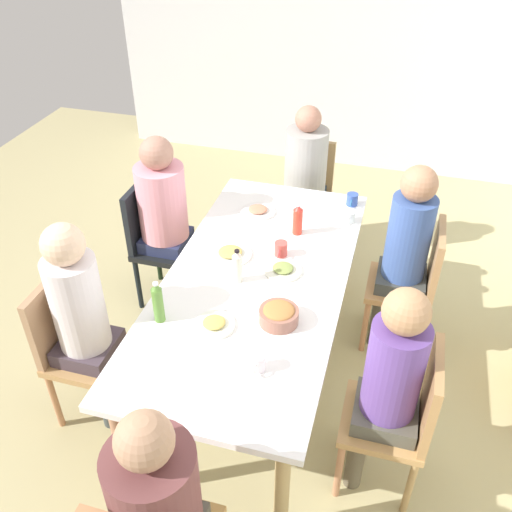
{
  "coord_description": "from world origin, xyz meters",
  "views": [
    {
      "loc": [
        2.36,
        0.66,
        2.69
      ],
      "look_at": [
        0.0,
        0.0,
        0.9
      ],
      "focal_mm": 39.24,
      "sensor_mm": 36.0,
      "label": 1
    }
  ],
  "objects_px": {
    "chair_0": "(75,343)",
    "person_4": "(305,171)",
    "chair_1": "(156,237)",
    "dining_table": "(256,288)",
    "bottle_2": "(298,220)",
    "plate_3": "(214,324)",
    "cup_3": "(349,217)",
    "person_3": "(157,499)",
    "person_5": "(405,246)",
    "bowl_0": "(279,315)",
    "bottle_0": "(158,303)",
    "plate_0": "(258,211)",
    "plate_2": "(283,270)",
    "cup_1": "(257,362)",
    "chair_5": "(414,280)",
    "person_2": "(389,379)",
    "chair_2": "(402,415)",
    "chair_4": "(306,191)",
    "cup_0": "(281,249)",
    "plate_1": "(230,254)",
    "person_1": "(164,208)",
    "person_0": "(81,312)",
    "cup_2": "(352,200)",
    "bottle_1": "(237,267)"
  },
  "relations": [
    {
      "from": "person_1",
      "to": "person_5",
      "type": "relative_size",
      "value": 0.99
    },
    {
      "from": "chair_5",
      "to": "person_3",
      "type": "bearing_deg",
      "value": -24.81
    },
    {
      "from": "chair_1",
      "to": "chair_0",
      "type": "bearing_deg",
      "value": 0.0
    },
    {
      "from": "chair_0",
      "to": "cup_1",
      "type": "distance_m",
      "value": 1.11
    },
    {
      "from": "bowl_0",
      "to": "bottle_0",
      "type": "bearing_deg",
      "value": -75.59
    },
    {
      "from": "cup_1",
      "to": "plate_1",
      "type": "bearing_deg",
      "value": -154.19
    },
    {
      "from": "person_3",
      "to": "bottle_2",
      "type": "bearing_deg",
      "value": 176.16
    },
    {
      "from": "person_0",
      "to": "person_1",
      "type": "bearing_deg",
      "value": -179.89
    },
    {
      "from": "person_4",
      "to": "dining_table",
      "type": "bearing_deg",
      "value": 0.0
    },
    {
      "from": "chair_1",
      "to": "cup_3",
      "type": "height_order",
      "value": "chair_1"
    },
    {
      "from": "cup_3",
      "to": "bottle_1",
      "type": "bearing_deg",
      "value": -33.22
    },
    {
      "from": "cup_0",
      "to": "bottle_2",
      "type": "xyz_separation_m",
      "value": [
        -0.26,
        0.04,
        0.05
      ]
    },
    {
      "from": "person_3",
      "to": "person_4",
      "type": "xyz_separation_m",
      "value": [
        -2.71,
        0.0,
        0.01
      ]
    },
    {
      "from": "chair_5",
      "to": "bottle_1",
      "type": "relative_size",
      "value": 4.36
    },
    {
      "from": "chair_4",
      "to": "chair_1",
      "type": "bearing_deg",
      "value": -43.74
    },
    {
      "from": "dining_table",
      "to": "chair_0",
      "type": "relative_size",
      "value": 2.37
    },
    {
      "from": "chair_0",
      "to": "person_5",
      "type": "height_order",
      "value": "person_5"
    },
    {
      "from": "chair_0",
      "to": "chair_2",
      "type": "bearing_deg",
      "value": 90.0
    },
    {
      "from": "chair_4",
      "to": "person_1",
      "type": "bearing_deg",
      "value": -40.69
    },
    {
      "from": "plate_0",
      "to": "cup_0",
      "type": "bearing_deg",
      "value": 31.35
    },
    {
      "from": "plate_3",
      "to": "cup_3",
      "type": "distance_m",
      "value": 1.26
    },
    {
      "from": "dining_table",
      "to": "bottle_2",
      "type": "bearing_deg",
      "value": 166.04
    },
    {
      "from": "chair_5",
      "to": "person_5",
      "type": "relative_size",
      "value": 0.7
    },
    {
      "from": "plate_2",
      "to": "cup_3",
      "type": "relative_size",
      "value": 1.85
    },
    {
      "from": "chair_0",
      "to": "person_4",
      "type": "distance_m",
      "value": 2.09
    },
    {
      "from": "person_3",
      "to": "person_5",
      "type": "distance_m",
      "value": 2.04
    },
    {
      "from": "chair_4",
      "to": "cup_3",
      "type": "distance_m",
      "value": 0.88
    },
    {
      "from": "person_0",
      "to": "bottle_2",
      "type": "bearing_deg",
      "value": 138.74
    },
    {
      "from": "person_5",
      "to": "plate_0",
      "type": "height_order",
      "value": "person_5"
    },
    {
      "from": "person_3",
      "to": "person_5",
      "type": "xyz_separation_m",
      "value": [
        -1.89,
        0.78,
        0.02
      ]
    },
    {
      "from": "bowl_0",
      "to": "cup_1",
      "type": "bearing_deg",
      "value": -3.02
    },
    {
      "from": "plate_3",
      "to": "chair_1",
      "type": "bearing_deg",
      "value": -141.18
    },
    {
      "from": "plate_1",
      "to": "plate_3",
      "type": "distance_m",
      "value": 0.61
    },
    {
      "from": "person_3",
      "to": "cup_2",
      "type": "bearing_deg",
      "value": 169.97
    },
    {
      "from": "chair_0",
      "to": "person_3",
      "type": "relative_size",
      "value": 0.75
    },
    {
      "from": "person_1",
      "to": "plate_1",
      "type": "distance_m",
      "value": 0.69
    },
    {
      "from": "cup_2",
      "to": "person_1",
      "type": "bearing_deg",
      "value": -71.4
    },
    {
      "from": "bowl_0",
      "to": "chair_5",
      "type": "bearing_deg",
      "value": 141.83
    },
    {
      "from": "chair_4",
      "to": "cup_3",
      "type": "xyz_separation_m",
      "value": [
        0.73,
        0.41,
        0.27
      ]
    },
    {
      "from": "bowl_0",
      "to": "bottle_2",
      "type": "height_order",
      "value": "bottle_2"
    },
    {
      "from": "cup_0",
      "to": "bottle_1",
      "type": "relative_size",
      "value": 0.54
    },
    {
      "from": "plate_2",
      "to": "person_5",
      "type": "bearing_deg",
      "value": 123.97
    },
    {
      "from": "dining_table",
      "to": "bottle_2",
      "type": "xyz_separation_m",
      "value": [
        -0.5,
        0.12,
        0.17
      ]
    },
    {
      "from": "plate_2",
      "to": "cup_1",
      "type": "xyz_separation_m",
      "value": [
        0.74,
        0.06,
        0.03
      ]
    },
    {
      "from": "chair_0",
      "to": "person_2",
      "type": "distance_m",
      "value": 1.67
    },
    {
      "from": "person_5",
      "to": "chair_0",
      "type": "bearing_deg",
      "value": -57.23
    },
    {
      "from": "person_3",
      "to": "cup_3",
      "type": "xyz_separation_m",
      "value": [
        -2.07,
        0.41,
        0.05
      ]
    },
    {
      "from": "person_4",
      "to": "plate_3",
      "type": "xyz_separation_m",
      "value": [
        1.79,
        -0.09,
        0.02
      ]
    },
    {
      "from": "cup_0",
      "to": "bottle_0",
      "type": "distance_m",
      "value": 0.85
    },
    {
      "from": "cup_0",
      "to": "bottle_2",
      "type": "relative_size",
      "value": 0.53
    }
  ]
}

